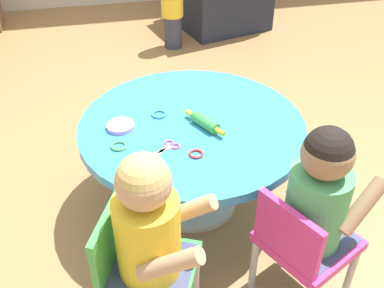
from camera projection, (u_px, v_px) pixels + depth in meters
ground_plane at (192, 200)px, 2.24m from camera, size 10.00×10.00×0.00m
craft_table at (192, 141)px, 2.02m from camera, size 0.99×0.99×0.46m
child_chair_left at (141, 268)px, 1.53m from camera, size 0.40×0.40×0.54m
seated_child_left at (148, 223)px, 1.39m from camera, size 0.43×0.39×0.51m
child_chair_right at (302, 244)px, 1.62m from camera, size 0.40×0.40×0.54m
seated_child_right at (320, 193)px, 1.50m from camera, size 0.43×0.39×0.51m
toddler_standing at (172, 3)px, 3.48m from camera, size 0.17×0.17×0.67m
rolling_pin at (205, 122)px, 1.92m from camera, size 0.13×0.21×0.05m
craft_scissors at (168, 148)px, 1.82m from camera, size 0.14×0.12×0.01m
playdough_blob_0 at (120, 126)px, 1.93m from camera, size 0.12×0.12×0.02m
cookie_cutter_0 at (196, 154)px, 1.78m from camera, size 0.06×0.06×0.01m
cookie_cutter_1 at (119, 146)px, 1.82m from camera, size 0.07×0.07×0.01m
cookie_cutter_2 at (159, 114)px, 2.01m from camera, size 0.07×0.07×0.01m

